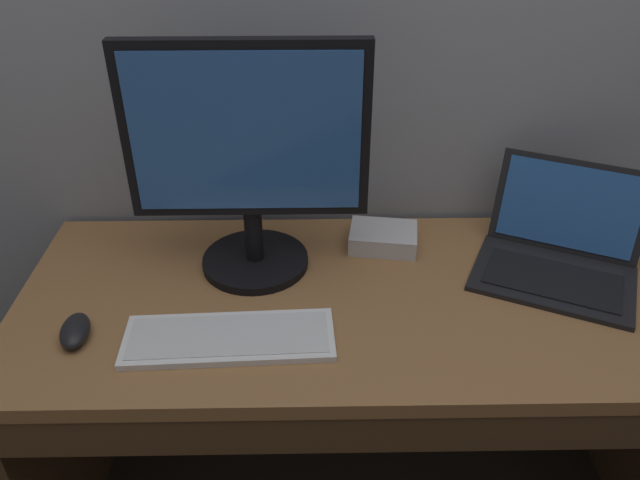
{
  "coord_description": "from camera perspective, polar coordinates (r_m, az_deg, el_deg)",
  "views": [
    {
      "loc": [
        -0.12,
        -1.07,
        1.55
      ],
      "look_at": [
        -0.1,
        0.0,
        0.86
      ],
      "focal_mm": 35.31,
      "sensor_mm": 36.0,
      "label": 1
    }
  ],
  "objects": [
    {
      "name": "laptop_black",
      "position": [
        1.51,
        20.86,
        -0.95
      ],
      "size": [
        0.43,
        0.41,
        0.22
      ],
      "color": "black",
      "rests_on": "desk"
    },
    {
      "name": "external_drive_box",
      "position": [
        1.51,
        5.74,
        0.2
      ],
      "size": [
        0.17,
        0.14,
        0.05
      ],
      "primitive_type": "cube",
      "rotation": [
        0.0,
        0.0,
        -0.15
      ],
      "color": "silver",
      "rests_on": "desk"
    },
    {
      "name": "external_monitor",
      "position": [
        1.31,
        -6.54,
        7.29
      ],
      "size": [
        0.5,
        0.24,
        0.52
      ],
      "color": "black",
      "rests_on": "desk"
    },
    {
      "name": "computer_mouse",
      "position": [
        1.33,
        -21.31,
        -7.67
      ],
      "size": [
        0.07,
        0.11,
        0.04
      ],
      "primitive_type": "ellipsoid",
      "rotation": [
        0.0,
        0.0,
        0.14
      ],
      "color": "black",
      "rests_on": "desk"
    },
    {
      "name": "desk",
      "position": [
        1.48,
        3.86,
        -11.17
      ],
      "size": [
        1.49,
        0.63,
        0.72
      ],
      "color": "olive",
      "rests_on": "ground"
    },
    {
      "name": "wired_keyboard",
      "position": [
        1.25,
        -8.23,
        -8.77
      ],
      "size": [
        0.41,
        0.16,
        0.02
      ],
      "color": "white",
      "rests_on": "desk"
    }
  ]
}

